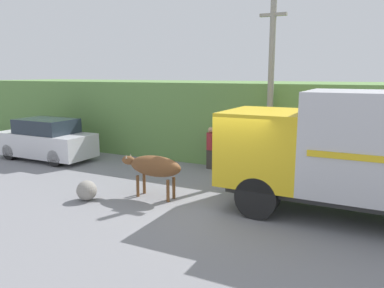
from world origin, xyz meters
name	(u,v)px	position (x,y,z in m)	size (l,w,h in m)	color
ground_plane	(227,207)	(0.00, 0.00, 0.00)	(60.00, 60.00, 0.00)	gray
hillside_embankment	(286,121)	(0.00, 6.72, 1.60)	(32.00, 5.28, 3.20)	#608C47
cargo_truck	(372,151)	(3.40, 0.63, 1.75)	(6.94, 2.46, 3.15)	#2D2D2D
brown_cow	(154,167)	(-2.19, -0.18, 0.92)	(1.98, 0.60, 1.24)	brown
parked_suv	(46,140)	(-8.90, 1.97, 0.82)	(4.22, 1.75, 1.72)	silver
pedestrian_on_hill	(211,146)	(-2.09, 3.61, 0.87)	(0.33, 0.33, 1.59)	#38332D
utility_pole	(271,83)	(0.07, 3.74, 3.23)	(0.90, 0.21, 6.21)	gray
roadside_rock	(87,190)	(-3.77, -1.27, 0.29)	(0.57, 0.57, 0.57)	gray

